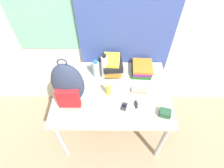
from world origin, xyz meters
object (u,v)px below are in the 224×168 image
at_px(book_stack_center, 142,68).
at_px(cell_phone, 124,106).
at_px(sunscreen_bottle, 108,89).
at_px(sunglasses_case, 139,91).
at_px(book_stack_left, 112,65).
at_px(camera_pouch, 165,113).
at_px(water_bottle, 96,69).
at_px(sports_bottle, 105,67).
at_px(backpack, 68,85).
at_px(wristwatch, 136,104).

height_order(book_stack_center, cell_phone, book_stack_center).
bearing_deg(sunscreen_bottle, sunglasses_case, 5.62).
bearing_deg(sunscreen_bottle, book_stack_left, 83.86).
bearing_deg(book_stack_center, camera_pouch, -74.64).
bearing_deg(camera_pouch, water_bottle, 143.16).
bearing_deg(cell_phone, sports_bottle, 116.19).
relative_size(backpack, water_bottle, 2.41).
bearing_deg(backpack, wristwatch, -4.21).
relative_size(water_bottle, cell_phone, 2.31).
bearing_deg(sunscreen_bottle, water_bottle, 118.01).
bearing_deg(water_bottle, camera_pouch, -36.84).
bearing_deg(book_stack_left, wristwatch, -62.57).
distance_m(sunscreen_bottle, wristwatch, 0.29).
xyz_separation_m(book_stack_left, sunglasses_case, (0.27, -0.28, -0.08)).
relative_size(water_bottle, sports_bottle, 0.72).
distance_m(book_stack_center, wristwatch, 0.45).
distance_m(cell_phone, camera_pouch, 0.37).
height_order(camera_pouch, wristwatch, camera_pouch).
bearing_deg(wristwatch, sports_bottle, 130.10).
relative_size(book_stack_center, cell_phone, 2.98).
height_order(book_stack_center, sunscreen_bottle, sunscreen_bottle).
xyz_separation_m(sunscreen_bottle, wristwatch, (0.26, -0.12, -0.07)).
distance_m(camera_pouch, wristwatch, 0.27).
bearing_deg(cell_phone, camera_pouch, -12.67).
distance_m(book_stack_center, sunscreen_bottle, 0.48).
bearing_deg(sunglasses_case, cell_phone, -130.77).
bearing_deg(backpack, water_bottle, 56.65).
distance_m(book_stack_center, cell_phone, 0.51).
relative_size(sports_bottle, cell_phone, 3.22).
height_order(cell_phone, camera_pouch, camera_pouch).
height_order(sunscreen_bottle, cell_phone, sunscreen_bottle).
bearing_deg(book_stack_center, sunscreen_bottle, -137.89).
height_order(backpack, sports_bottle, backpack).
height_order(backpack, wristwatch, backpack).
xyz_separation_m(book_stack_left, book_stack_center, (0.32, 0.01, -0.05)).
height_order(cell_phone, wristwatch, cell_phone).
height_order(sunglasses_case, camera_pouch, camera_pouch).
xyz_separation_m(book_stack_left, sunscreen_bottle, (-0.03, -0.31, -0.02)).
relative_size(book_stack_left, sports_bottle, 0.93).
relative_size(book_stack_left, wristwatch, 3.13).
relative_size(book_stack_left, camera_pouch, 2.43).
relative_size(water_bottle, wristwatch, 2.42).
distance_m(book_stack_center, camera_pouch, 0.57).
xyz_separation_m(backpack, book_stack_left, (0.38, 0.39, -0.12)).
bearing_deg(sunglasses_case, wristwatch, -105.84).
bearing_deg(wristwatch, book_stack_center, 77.91).
relative_size(camera_pouch, wristwatch, 1.29).
height_order(water_bottle, wristwatch, water_bottle).
distance_m(book_stack_center, sunglasses_case, 0.29).
bearing_deg(book_stack_left, cell_phone, -76.22).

